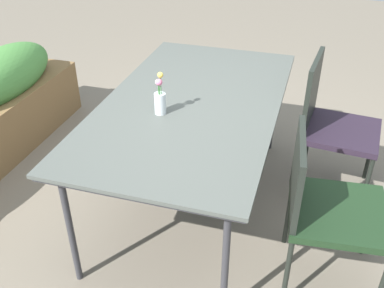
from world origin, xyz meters
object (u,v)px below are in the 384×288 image
Objects in this scene: dining_table at (192,107)px; chair_near_right at (330,120)px; chair_near_left at (324,203)px; flower_vase at (160,99)px.

chair_near_right reaches higher than dining_table.
chair_near_left is at bearing -117.18° from dining_table.
chair_near_left is 0.93× the size of chair_near_right.
dining_table is at bearing -122.64° from chair_near_left.
dining_table is 0.27m from flower_vase.
chair_near_left reaches higher than dining_table.
dining_table is 7.37× the size of flower_vase.
flower_vase reaches higher than chair_near_left.
flower_vase reaches higher than dining_table.
flower_vase reaches higher than chair_near_right.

